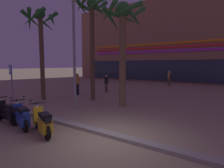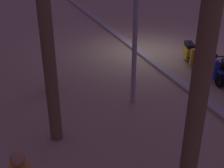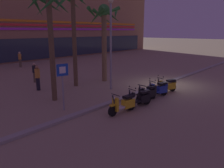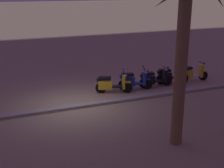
{
  "view_description": "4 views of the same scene",
  "coord_description": "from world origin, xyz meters",
  "px_view_note": "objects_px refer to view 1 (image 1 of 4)",
  "views": [
    {
      "loc": [
        3.49,
        -4.78,
        2.45
      ],
      "look_at": [
        -2.73,
        4.15,
        1.3
      ],
      "focal_mm": 30.04,
      "sensor_mm": 36.0,
      "label": 1
    },
    {
      "loc": [
        -11.27,
        5.88,
        4.7
      ],
      "look_at": [
        -4.27,
        3.16,
        0.93
      ],
      "focal_mm": 48.4,
      "sensor_mm": 36.0,
      "label": 2
    },
    {
      "loc": [
        -15.2,
        -7.65,
        3.98
      ],
      "look_at": [
        -5.6,
        0.75,
        0.93
      ],
      "focal_mm": 35.83,
      "sensor_mm": 36.0,
      "label": 3
    },
    {
      "loc": [
        3.15,
        12.27,
        5.01
      ],
      "look_at": [
        -1.47,
        0.66,
        1.02
      ],
      "focal_mm": 49.11,
      "sensor_mm": 36.0,
      "label": 4
    }
  ],
  "objects_px": {
    "scooter_black_lead_nearest": "(8,113)",
    "palm_tree_mid_walkway": "(41,31)",
    "pedestrian_by_palm_tree": "(106,83)",
    "street_lamp": "(74,40)",
    "crossing_sign": "(11,79)",
    "pedestrian_window_shopping": "(169,78)",
    "pedestrian_strolling_near_curb": "(77,83)",
    "scooter_yellow_mid_centre": "(43,122)",
    "palm_tree_near_sign": "(92,23)",
    "palm_tree_by_mall_entrance": "(123,30)",
    "scooter_blue_tail_end": "(22,117)"
  },
  "relations": [
    {
      "from": "pedestrian_strolling_near_curb",
      "to": "pedestrian_window_shopping",
      "type": "xyz_separation_m",
      "value": [
        4.06,
        10.43,
        0.01
      ]
    },
    {
      "from": "crossing_sign",
      "to": "pedestrian_strolling_near_curb",
      "type": "xyz_separation_m",
      "value": [
        1.29,
        4.58,
        -0.6
      ]
    },
    {
      "from": "crossing_sign",
      "to": "palm_tree_by_mall_entrance",
      "type": "height_order",
      "value": "palm_tree_by_mall_entrance"
    },
    {
      "from": "palm_tree_mid_walkway",
      "to": "pedestrian_by_palm_tree",
      "type": "xyz_separation_m",
      "value": [
        1.75,
        5.12,
        -3.91
      ]
    },
    {
      "from": "scooter_black_lead_nearest",
      "to": "pedestrian_by_palm_tree",
      "type": "relative_size",
      "value": 1.2
    },
    {
      "from": "pedestrian_by_palm_tree",
      "to": "street_lamp",
      "type": "height_order",
      "value": "street_lamp"
    },
    {
      "from": "crossing_sign",
      "to": "pedestrian_window_shopping",
      "type": "height_order",
      "value": "crossing_sign"
    },
    {
      "from": "palm_tree_by_mall_entrance",
      "to": "palm_tree_near_sign",
      "type": "xyz_separation_m",
      "value": [
        -2.68,
        0.43,
        0.81
      ]
    },
    {
      "from": "scooter_black_lead_nearest",
      "to": "palm_tree_mid_walkway",
      "type": "bearing_deg",
      "value": 130.28
    },
    {
      "from": "palm_tree_near_sign",
      "to": "palm_tree_by_mall_entrance",
      "type": "bearing_deg",
      "value": -9.22
    },
    {
      "from": "scooter_black_lead_nearest",
      "to": "palm_tree_mid_walkway",
      "type": "distance_m",
      "value": 6.94
    },
    {
      "from": "street_lamp",
      "to": "scooter_blue_tail_end",
      "type": "bearing_deg",
      "value": -79.45
    },
    {
      "from": "palm_tree_near_sign",
      "to": "scooter_black_lead_nearest",
      "type": "bearing_deg",
      "value": -85.55
    },
    {
      "from": "scooter_yellow_mid_centre",
      "to": "palm_tree_mid_walkway",
      "type": "relative_size",
      "value": 0.28
    },
    {
      "from": "scooter_blue_tail_end",
      "to": "pedestrian_by_palm_tree",
      "type": "xyz_separation_m",
      "value": [
        -2.94,
        9.34,
        0.34
      ]
    },
    {
      "from": "street_lamp",
      "to": "pedestrian_window_shopping",
      "type": "bearing_deg",
      "value": 87.5
    },
    {
      "from": "scooter_black_lead_nearest",
      "to": "pedestrian_window_shopping",
      "type": "height_order",
      "value": "pedestrian_window_shopping"
    },
    {
      "from": "scooter_black_lead_nearest",
      "to": "street_lamp",
      "type": "xyz_separation_m",
      "value": [
        0.52,
        3.35,
        3.28
      ]
    },
    {
      "from": "scooter_yellow_mid_centre",
      "to": "street_lamp",
      "type": "relative_size",
      "value": 0.29
    },
    {
      "from": "street_lamp",
      "to": "pedestrian_by_palm_tree",
      "type": "bearing_deg",
      "value": 111.18
    },
    {
      "from": "scooter_black_lead_nearest",
      "to": "palm_tree_by_mall_entrance",
      "type": "height_order",
      "value": "palm_tree_by_mall_entrance"
    },
    {
      "from": "crossing_sign",
      "to": "palm_tree_near_sign",
      "type": "relative_size",
      "value": 0.35
    },
    {
      "from": "street_lamp",
      "to": "scooter_yellow_mid_centre",
      "type": "bearing_deg",
      "value": -60.92
    },
    {
      "from": "palm_tree_by_mall_entrance",
      "to": "palm_tree_mid_walkway",
      "type": "xyz_separation_m",
      "value": [
        -5.75,
        -1.35,
        0.32
      ]
    },
    {
      "from": "scooter_black_lead_nearest",
      "to": "crossing_sign",
      "type": "relative_size",
      "value": 0.77
    },
    {
      "from": "scooter_black_lead_nearest",
      "to": "pedestrian_window_shopping",
      "type": "distance_m",
      "value": 17.41
    },
    {
      "from": "pedestrian_window_shopping",
      "to": "crossing_sign",
      "type": "bearing_deg",
      "value": -109.61
    },
    {
      "from": "crossing_sign",
      "to": "street_lamp",
      "type": "height_order",
      "value": "street_lamp"
    },
    {
      "from": "pedestrian_by_palm_tree",
      "to": "street_lamp",
      "type": "relative_size",
      "value": 0.25
    },
    {
      "from": "pedestrian_by_palm_tree",
      "to": "street_lamp",
      "type": "distance_m",
      "value": 7.02
    },
    {
      "from": "palm_tree_near_sign",
      "to": "street_lamp",
      "type": "distance_m",
      "value": 3.15
    },
    {
      "from": "palm_tree_near_sign",
      "to": "scooter_blue_tail_end",
      "type": "bearing_deg",
      "value": -74.94
    },
    {
      "from": "crossing_sign",
      "to": "pedestrian_by_palm_tree",
      "type": "bearing_deg",
      "value": 70.68
    },
    {
      "from": "palm_tree_by_mall_entrance",
      "to": "pedestrian_window_shopping",
      "type": "distance_m",
      "value": 12.4
    },
    {
      "from": "pedestrian_window_shopping",
      "to": "pedestrian_by_palm_tree",
      "type": "relative_size",
      "value": 1.12
    },
    {
      "from": "palm_tree_by_mall_entrance",
      "to": "palm_tree_mid_walkway",
      "type": "height_order",
      "value": "palm_tree_mid_walkway"
    },
    {
      "from": "palm_tree_mid_walkway",
      "to": "pedestrian_strolling_near_curb",
      "type": "xyz_separation_m",
      "value": [
        0.61,
        2.77,
        -3.81
      ]
    },
    {
      "from": "palm_tree_by_mall_entrance",
      "to": "palm_tree_mid_walkway",
      "type": "bearing_deg",
      "value": -166.82
    },
    {
      "from": "scooter_black_lead_nearest",
      "to": "pedestrian_window_shopping",
      "type": "xyz_separation_m",
      "value": [
        1.13,
        17.37,
        0.47
      ]
    },
    {
      "from": "scooter_black_lead_nearest",
      "to": "palm_tree_mid_walkway",
      "type": "relative_size",
      "value": 0.3
    },
    {
      "from": "scooter_black_lead_nearest",
      "to": "pedestrian_strolling_near_curb",
      "type": "height_order",
      "value": "pedestrian_strolling_near_curb"
    },
    {
      "from": "scooter_black_lead_nearest",
      "to": "palm_tree_near_sign",
      "type": "xyz_separation_m",
      "value": [
        -0.46,
        5.95,
        4.76
      ]
    },
    {
      "from": "palm_tree_near_sign",
      "to": "scooter_yellow_mid_centre",
      "type": "bearing_deg",
      "value": -64.49
    },
    {
      "from": "palm_tree_mid_walkway",
      "to": "street_lamp",
      "type": "height_order",
      "value": "palm_tree_mid_walkway"
    },
    {
      "from": "scooter_yellow_mid_centre",
      "to": "street_lamp",
      "type": "bearing_deg",
      "value": 119.08
    },
    {
      "from": "pedestrian_by_palm_tree",
      "to": "scooter_yellow_mid_centre",
      "type": "bearing_deg",
      "value": -65.87
    },
    {
      "from": "scooter_black_lead_nearest",
      "to": "pedestrian_by_palm_tree",
      "type": "bearing_deg",
      "value": 100.87
    },
    {
      "from": "scooter_blue_tail_end",
      "to": "pedestrian_strolling_near_curb",
      "type": "xyz_separation_m",
      "value": [
        -4.08,
        6.98,
        0.45
      ]
    },
    {
      "from": "pedestrian_by_palm_tree",
      "to": "palm_tree_mid_walkway",
      "type": "bearing_deg",
      "value": -108.86
    },
    {
      "from": "palm_tree_by_mall_entrance",
      "to": "scooter_yellow_mid_centre",
      "type": "bearing_deg",
      "value": -88.45
    }
  ]
}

